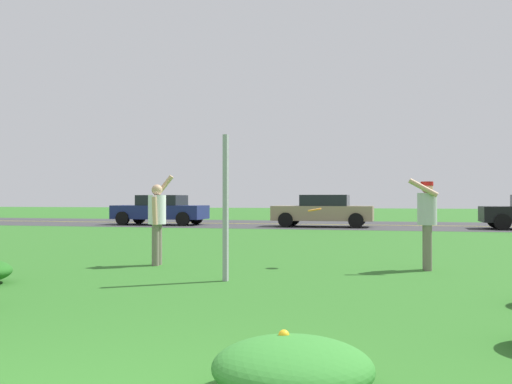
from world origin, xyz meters
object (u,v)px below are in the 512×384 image
(car_tan_center_right, at_px, (323,210))
(car_navy_rightmost, at_px, (160,210))
(frisbee_orange, at_px, (315,210))
(sign_post_near_path, at_px, (226,208))
(person_catcher_red_cap_gray_shirt, at_px, (427,216))
(person_thrower_white_shirt, at_px, (157,217))

(car_tan_center_right, relative_size, car_navy_rightmost, 1.00)
(car_tan_center_right, bearing_deg, frisbee_orange, -83.44)
(sign_post_near_path, xyz_separation_m, person_catcher_red_cap_gray_shirt, (3.11, 2.13, -0.17))
(person_thrower_white_shirt, xyz_separation_m, car_navy_rightmost, (-6.73, 15.38, -0.19))
(frisbee_orange, distance_m, car_tan_center_right, 14.93)
(frisbee_orange, height_order, car_tan_center_right, car_tan_center_right)
(person_catcher_red_cap_gray_shirt, relative_size, car_tan_center_right, 0.36)
(person_thrower_white_shirt, bearing_deg, frisbee_orange, 10.51)
(person_thrower_white_shirt, height_order, car_navy_rightmost, person_thrower_white_shirt)
(person_catcher_red_cap_gray_shirt, bearing_deg, frisbee_orange, 178.30)
(person_thrower_white_shirt, bearing_deg, person_catcher_red_cap_gray_shirt, 5.60)
(sign_post_near_path, xyz_separation_m, frisbee_orange, (1.08, 2.19, -0.07))
(person_catcher_red_cap_gray_shirt, height_order, car_tan_center_right, person_catcher_red_cap_gray_shirt)
(car_tan_center_right, bearing_deg, person_thrower_white_shirt, -94.67)
(frisbee_orange, bearing_deg, person_catcher_red_cap_gray_shirt, -1.70)
(person_thrower_white_shirt, xyz_separation_m, person_catcher_red_cap_gray_shirt, (4.99, 0.49, 0.04))
(person_thrower_white_shirt, height_order, person_catcher_red_cap_gray_shirt, person_thrower_white_shirt)
(frisbee_orange, relative_size, car_navy_rightmost, 0.06)
(person_thrower_white_shirt, relative_size, car_tan_center_right, 0.39)
(person_thrower_white_shirt, relative_size, car_navy_rightmost, 0.39)
(person_catcher_red_cap_gray_shirt, xyz_separation_m, frisbee_orange, (-2.03, 0.06, 0.10))
(person_catcher_red_cap_gray_shirt, distance_m, car_tan_center_right, 15.35)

